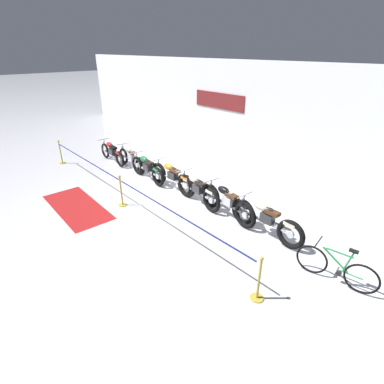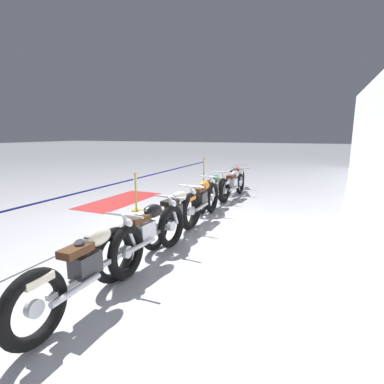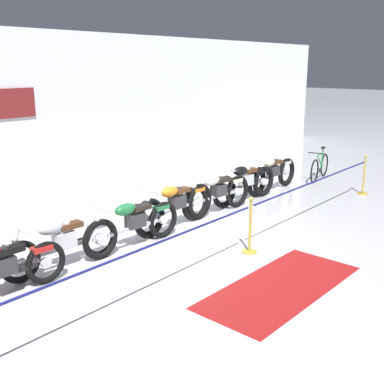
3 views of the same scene
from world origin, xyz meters
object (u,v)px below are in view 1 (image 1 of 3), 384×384
Objects in this scene: motorcycle_cream_6 at (265,220)px; floor_banner at (77,207)px; stanchion_far_left at (101,172)px; motorcycle_orange_3 at (172,177)px; bicycle at (336,268)px; motorcycle_green_2 at (147,168)px; motorcycle_red_0 at (112,152)px; stanchion_mid_right at (258,285)px; motorcycle_black_5 at (227,202)px; stanchion_mid_left at (122,195)px; motorcycle_silver_1 at (131,158)px; motorcycle_cream_4 at (197,190)px.

motorcycle_cream_6 is 5.93m from floor_banner.
stanchion_far_left reaches higher than motorcycle_cream_6.
motorcycle_orange_3 is 3.96m from motorcycle_cream_6.
stanchion_far_left reaches higher than floor_banner.
motorcycle_green_2 is at bearing 178.84° from bicycle.
bicycle is (10.11, -0.10, -0.09)m from motorcycle_red_0.
motorcycle_red_0 is at bearing 169.33° from stanchion_mid_right.
motorcycle_orange_3 reaches higher than motorcycle_green_2.
motorcycle_cream_6 reaches higher than motorcycle_black_5.
stanchion_far_left is (-5.44, -2.02, 0.26)m from motorcycle_cream_6.
motorcycle_cream_6 is 4.57m from stanchion_mid_left.
motorcycle_red_0 is at bearing -178.07° from motorcycle_cream_6.
motorcycle_black_5 is (5.40, 0.00, 0.02)m from motorcycle_silver_1.
bicycle is at bearing -5.68° from motorcycle_black_5.
motorcycle_silver_1 is 4.16m from motorcycle_cream_4.
motorcycle_cream_6 is at bearing 170.01° from bicycle.
motorcycle_orange_3 is at bearing 178.29° from motorcycle_cream_4.
floor_banner is (-4.97, -3.19, -0.48)m from motorcycle_cream_6.
motorcycle_silver_1 is 5.40m from motorcycle_black_5.
motorcycle_red_0 is 4.03m from motorcycle_orange_3.
motorcycle_black_5 is 1.36m from motorcycle_cream_6.
motorcycle_red_0 is at bearing -169.04° from motorcycle_silver_1.
motorcycle_silver_1 is at bearing 10.96° from motorcycle_red_0.
motorcycle_cream_6 reaches higher than floor_banner.
motorcycle_cream_4 is 0.21× the size of stanchion_far_left.
stanchion_mid_left reaches higher than floor_banner.
bicycle is at bearing -3.24° from motorcycle_cream_4.
stanchion_mid_right reaches higher than motorcycle_red_0.
motorcycle_orange_3 is 1.03× the size of motorcycle_black_5.
motorcycle_black_5 is at bearing 2.82° from motorcycle_green_2.
stanchion_far_left is (-7.56, -1.65, 0.36)m from bicycle.
stanchion_far_left is 1.40m from stanchion_mid_left.
stanchion_mid_left reaches higher than motorcycle_cream_6.
motorcycle_orange_3 reaches higher than motorcycle_cream_4.
motorcycle_red_0 is 0.96× the size of motorcycle_green_2.
stanchion_mid_right is at bearing 0.00° from stanchion_mid_left.
motorcycle_silver_1 is 2.09× the size of stanchion_mid_right.
motorcycle_silver_1 is 2.79m from motorcycle_orange_3.
motorcycle_red_0 is at bearing -178.26° from motorcycle_cream_4.
motorcycle_green_2 is (2.68, 0.05, 0.01)m from motorcycle_red_0.
stanchion_mid_left is (2.66, -1.99, -0.11)m from motorcycle_silver_1.
floor_banner is (-1.01, -3.12, -0.48)m from motorcycle_orange_3.
stanchion_mid_left is at bearing -0.00° from stanchion_far_left.
motorcycle_red_0 is at bearing -177.09° from motorcycle_orange_3.
motorcycle_green_2 is at bearing 124.01° from stanchion_mid_left.
motorcycle_orange_3 reaches higher than motorcycle_red_0.
floor_banner is at bearing -44.03° from motorcycle_red_0.
motorcycle_cream_6 is 5.81m from stanchion_far_left.
motorcycle_green_2 is at bearing -177.56° from motorcycle_cream_4.
stanchion_mid_right is at bearing -0.00° from stanchion_far_left.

